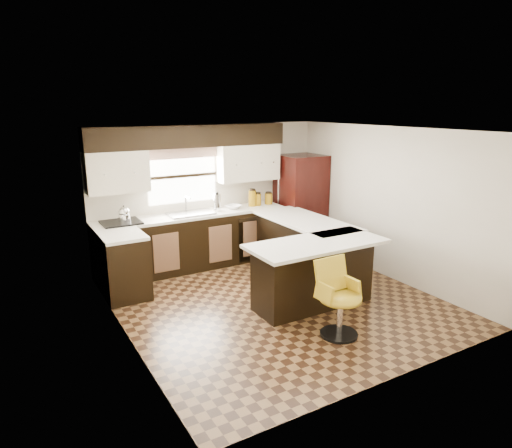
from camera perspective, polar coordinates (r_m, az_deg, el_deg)
floor at (r=6.61m, az=2.52°, el=-9.61°), size 4.40×4.40×0.00m
ceiling at (r=6.03m, az=2.79°, el=11.66°), size 4.40×4.40×0.00m
wall_back at (r=8.10m, az=-5.83°, el=3.84°), size 4.40×0.00×4.40m
wall_front at (r=4.60m, az=17.72°, el=-5.33°), size 4.40×0.00×4.40m
wall_left at (r=5.40m, az=-16.44°, el=-2.25°), size 0.00×4.40×4.40m
wall_right at (r=7.53m, az=16.22°, el=2.49°), size 0.00×4.40×4.40m
base_cab_back at (r=7.84m, az=-7.76°, el=-2.25°), size 3.30×0.60×0.90m
base_cab_left at (r=6.86m, az=-16.13°, el=-5.21°), size 0.60×0.70×0.90m
counter_back at (r=7.71m, az=-7.88°, el=1.11°), size 3.30×0.60×0.04m
counter_left at (r=6.72m, az=-16.42°, el=-1.42°), size 0.60×0.70×0.04m
soffit at (r=7.65m, az=-8.24°, el=10.83°), size 3.40×0.35×0.36m
upper_cab_left at (r=7.33m, az=-17.00°, el=6.25°), size 0.94×0.35×0.64m
upper_cab_right at (r=8.17m, az=-1.02°, el=7.69°), size 1.14×0.35×0.64m
window_pane at (r=7.83m, az=-9.18°, el=5.95°), size 1.20×0.02×0.90m
valance at (r=7.75m, az=-9.19°, el=8.76°), size 1.30×0.06×0.18m
sink at (r=7.67m, az=-8.18°, el=1.31°), size 0.75×0.45×0.03m
dishwasher at (r=8.02m, az=-0.36°, el=-1.87°), size 0.58×0.03×0.78m
cooktop at (r=7.33m, az=-16.52°, el=0.19°), size 0.58×0.50×0.02m
peninsula_long at (r=7.40m, az=5.83°, el=-3.21°), size 0.60×1.95×0.90m
peninsula_return at (r=6.37m, az=7.14°, el=-6.28°), size 1.65×0.60×0.90m
counter_pen_long at (r=7.30m, az=6.24°, el=0.38°), size 0.84×1.95×0.04m
counter_pen_return at (r=6.14m, az=7.64°, el=-2.45°), size 1.89×0.84×0.04m
refrigerator at (r=8.65m, az=5.57°, el=2.58°), size 0.78×0.75×1.82m
bar_chair at (r=5.60m, az=10.53°, el=-9.26°), size 0.51×0.51×0.94m
kettle at (r=7.31m, az=-16.16°, el=1.29°), size 0.18×0.18×0.25m
percolator at (r=7.85m, az=-4.90°, el=2.71°), size 0.13×0.13×0.29m
mixing_bowl at (r=8.02m, az=-2.80°, el=2.15°), size 0.34×0.34×0.06m
canister_large at (r=8.19m, az=-0.48°, el=3.23°), size 0.13×0.13×0.28m
canister_med at (r=8.25m, az=0.20°, el=3.07°), size 0.13×0.13×0.21m
canister_small at (r=8.37m, az=1.58°, el=3.17°), size 0.14×0.14×0.20m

